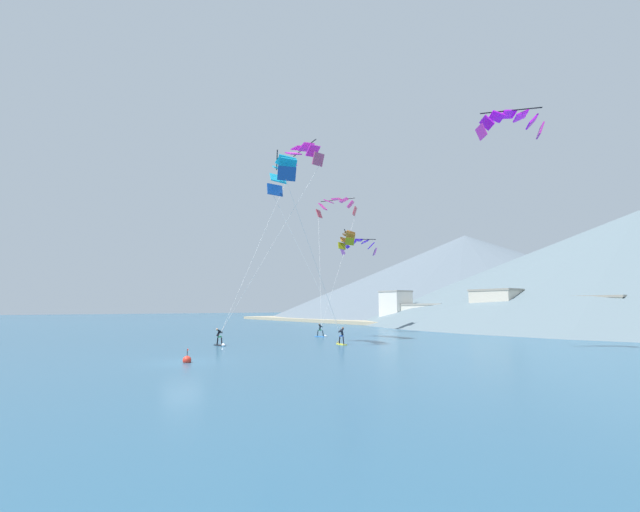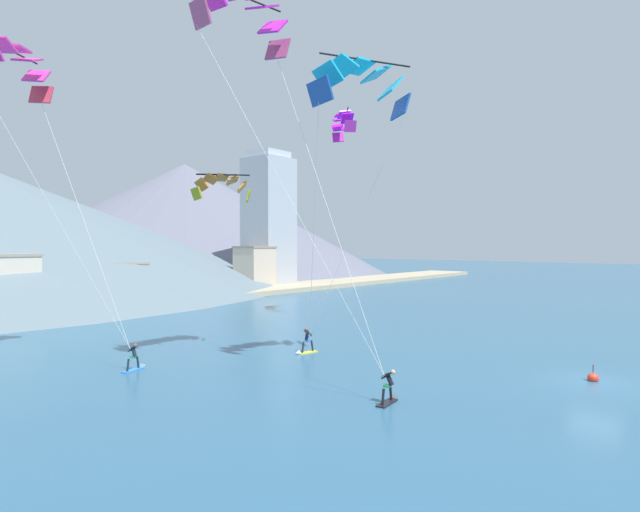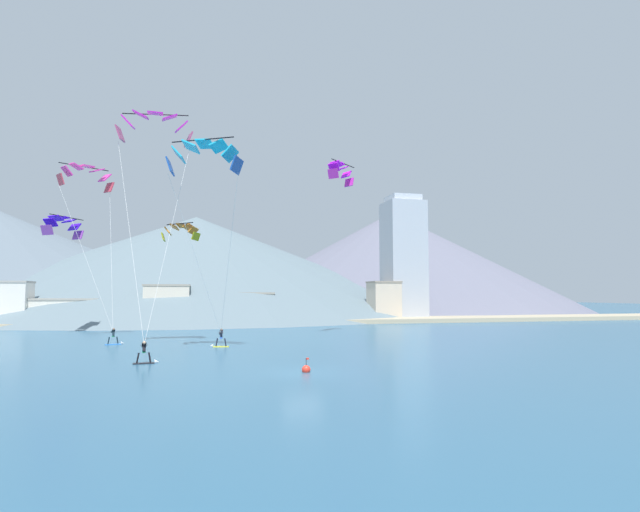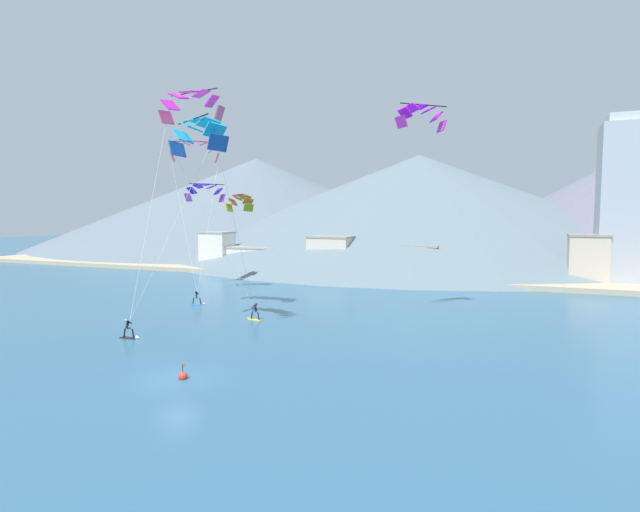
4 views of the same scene
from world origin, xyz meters
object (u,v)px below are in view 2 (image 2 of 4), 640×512
parafoil_kite_mid_center (360,83)px  kitesurfer_near_trail (390,392)px  parafoil_kite_near_trail (245,13)px  kitesurfer_mid_center (305,346)px  parafoil_kite_distant_mid_solo (222,185)px  kitesurfer_near_lead (136,362)px  parafoil_kite_near_lead (14,65)px  race_marker_buoy (593,378)px  parafoil_kite_distant_high_outer (343,122)px

parafoil_kite_mid_center → kitesurfer_near_trail: bearing=-130.6°
parafoil_kite_near_trail → parafoil_kite_mid_center: (4.38, -4.76, -3.76)m
kitesurfer_mid_center → parafoil_kite_mid_center: size_ratio=0.11×
parafoil_kite_mid_center → parafoil_kite_distant_mid_solo: (-2.13, 9.61, -5.23)m
kitesurfer_near_lead → parafoil_kite_mid_center: bearing=-52.0°
parafoil_kite_distant_mid_solo → kitesurfer_near_lead: bearing=173.8°
kitesurfer_near_trail → parafoil_kite_near_lead: 27.92m
kitesurfer_near_trail → parafoil_kite_near_lead: (-8.60, 20.19, 17.26)m
kitesurfer_near_trail → parafoil_kite_near_trail: size_ratio=0.09×
kitesurfer_mid_center → race_marker_buoy: size_ratio=1.75×
parafoil_kite_near_lead → parafoil_kite_distant_high_outer: parafoil_kite_distant_high_outer is taller
kitesurfer_mid_center → parafoil_kite_near_lead: bearing=143.9°
parafoil_kite_distant_mid_solo → kitesurfer_mid_center: bearing=-46.3°
parafoil_kite_mid_center → race_marker_buoy: size_ratio=16.01×
kitesurfer_near_trail → race_marker_buoy: bearing=-32.1°
parafoil_kite_distant_high_outer → race_marker_buoy: 31.88m
kitesurfer_mid_center → parafoil_kite_mid_center: 17.02m
parafoil_kite_distant_high_outer → parafoil_kite_distant_mid_solo: 19.73m
parafoil_kite_distant_mid_solo → parafoil_kite_near_lead: bearing=148.5°
kitesurfer_near_lead → kitesurfer_mid_center: bearing=-25.4°
parafoil_kite_distant_high_outer → race_marker_buoy: bearing=-111.0°
kitesurfer_near_lead → parafoil_kite_near_trail: parafoil_kite_near_trail is taller
kitesurfer_near_lead → parafoil_kite_near_lead: size_ratio=0.10×
parafoil_kite_mid_center → parafoil_kite_distant_high_outer: bearing=40.2°
parafoil_kite_distant_high_outer → parafoil_kite_near_lead: bearing=174.5°
kitesurfer_near_trail → parafoil_kite_mid_center: parafoil_kite_mid_center is taller
kitesurfer_mid_center → parafoil_kite_near_trail: parafoil_kite_near_trail is taller
parafoil_kite_near_lead → parafoil_kite_mid_center: size_ratio=1.08×
kitesurfer_near_lead → parafoil_kite_near_trail: (3.63, -5.49, 19.78)m
parafoil_kite_distant_high_outer → parafoil_kite_near_trail: bearing=-157.2°
race_marker_buoy → kitesurfer_mid_center: bearing=106.3°
parafoil_kite_near_trail → race_marker_buoy: size_ratio=19.80×
kitesurfer_near_lead → race_marker_buoy: (14.42, -20.95, -0.30)m
race_marker_buoy → parafoil_kite_distant_mid_solo: bearing=112.8°
kitesurfer_mid_center → parafoil_kite_distant_mid_solo: 12.04m
parafoil_kite_mid_center → parafoil_kite_distant_mid_solo: parafoil_kite_mid_center is taller
parafoil_kite_distant_mid_solo → parafoil_kite_mid_center: bearing=-77.5°
parafoil_kite_near_lead → parafoil_kite_distant_mid_solo: 13.60m
kitesurfer_near_trail → race_marker_buoy: 11.97m
parafoil_kite_near_lead → parafoil_kite_distant_mid_solo: (10.19, -6.23, -6.50)m
kitesurfer_near_trail → kitesurfer_near_lead: bearing=106.4°
parafoil_kite_mid_center → kitesurfer_mid_center: bearing=73.9°
parafoil_kite_mid_center → parafoil_kite_distant_mid_solo: 11.15m
parafoil_kite_near_lead → kitesurfer_near_trail: bearing=-66.9°
race_marker_buoy → kitesurfer_near_lead: bearing=124.5°
kitesurfer_near_lead → parafoil_kite_mid_center: 20.64m
parafoil_kite_mid_center → parafoil_kite_near_trail: bearing=132.6°
race_marker_buoy → parafoil_kite_near_lead: bearing=125.2°
kitesurfer_mid_center → parafoil_kite_near_lead: parafoil_kite_near_lead is taller
parafoil_kite_near_trail → parafoil_kite_distant_high_outer: bearing=22.8°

